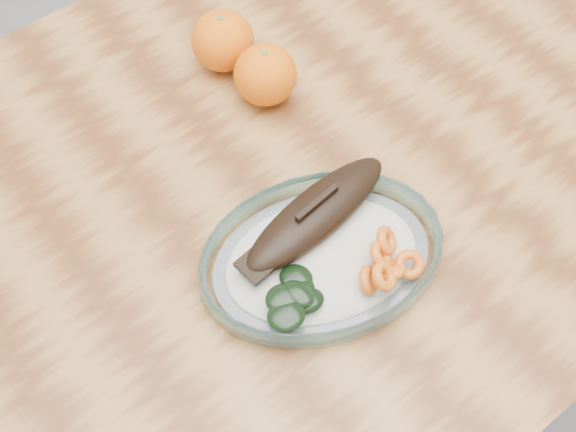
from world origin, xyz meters
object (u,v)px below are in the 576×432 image
(orange_right, at_px, (265,75))
(orange_left, at_px, (223,41))
(plated_meal, at_px, (322,254))
(dining_table, at_px, (318,188))

(orange_right, bearing_deg, orange_left, 96.51)
(orange_left, bearing_deg, plated_meal, -105.36)
(plated_meal, distance_m, orange_left, 0.32)
(orange_left, bearing_deg, dining_table, -84.12)
(dining_table, bearing_deg, plated_meal, -128.75)
(dining_table, distance_m, plated_meal, 0.20)
(plated_meal, bearing_deg, dining_table, 69.11)
(plated_meal, relative_size, orange_left, 7.61)
(dining_table, height_order, orange_right, orange_right)
(dining_table, relative_size, orange_right, 15.35)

